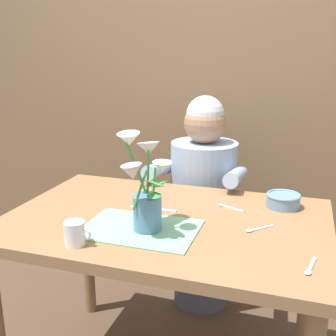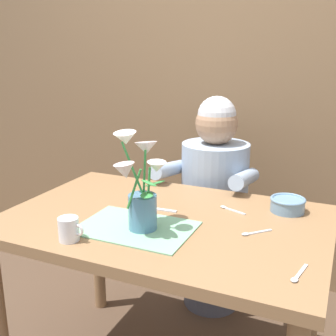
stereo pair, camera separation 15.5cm
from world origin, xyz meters
name	(u,v)px [view 1 (the left image)]	position (x,y,z in m)	size (l,w,h in m)	color
wood_panel_backdrop	(223,68)	(0.00, 1.05, 1.25)	(4.00, 0.10, 2.50)	brown
dining_table	(166,241)	(0.00, 0.00, 0.64)	(1.20, 0.80, 0.74)	olive
seated_person	(202,206)	(0.00, 0.62, 0.56)	(0.45, 0.47, 1.14)	#4C4C56
striped_placemat	(140,229)	(-0.05, -0.13, 0.74)	(0.40, 0.28, 0.01)	#7AB289
flower_vase	(145,189)	(-0.03, -0.13, 0.89)	(0.21, 0.26, 0.34)	teal
ceramic_bowl	(283,200)	(0.41, 0.25, 0.77)	(0.14, 0.14, 0.06)	#6689A8
dinner_knife	(153,209)	(-0.07, 0.06, 0.74)	(0.19, 0.02, 0.01)	silver
coffee_cup	(75,233)	(-0.20, -0.31, 0.78)	(0.09, 0.07, 0.08)	silver
spoon_0	(256,229)	(0.34, -0.01, 0.74)	(0.09, 0.10, 0.01)	silver
spoon_1	(227,206)	(0.20, 0.18, 0.74)	(0.12, 0.06, 0.01)	silver
spoon_2	(310,269)	(0.52, -0.24, 0.74)	(0.04, 0.12, 0.01)	silver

